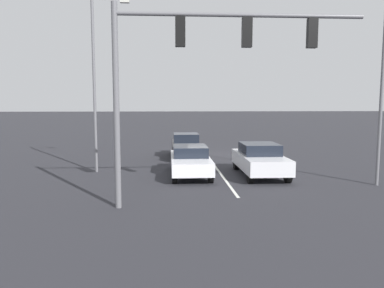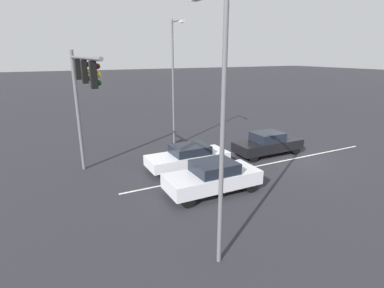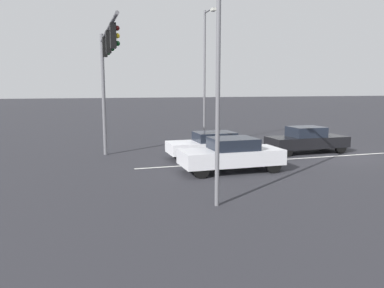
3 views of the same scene
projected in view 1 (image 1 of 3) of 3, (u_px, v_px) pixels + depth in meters
name	position (u px, v px, depth m)	size (l,w,h in m)	color
ground_plane	(207.00, 155.00, 24.98)	(240.00, 240.00, 0.00)	#28282D
lane_stripe_left_divider	(211.00, 161.00, 22.34)	(0.12, 17.31, 0.01)	silver
car_white_midlane_front	(190.00, 160.00, 18.00)	(1.82, 4.76, 1.41)	silver
car_silver_leftlane_front	(260.00, 159.00, 17.90)	(1.92, 4.60, 1.54)	silver
car_black_midlane_second	(186.00, 145.00, 23.78)	(1.75, 4.68, 1.54)	black
traffic_signal_gantry	(196.00, 57.00, 12.12)	(8.20, 0.37, 6.66)	slate
street_lamp_right_shoulder	(98.00, 73.00, 18.37)	(1.86, 0.24, 8.62)	slate
street_lamp_left_shoulder	(378.00, 71.00, 15.35)	(1.91, 0.24, 8.29)	slate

